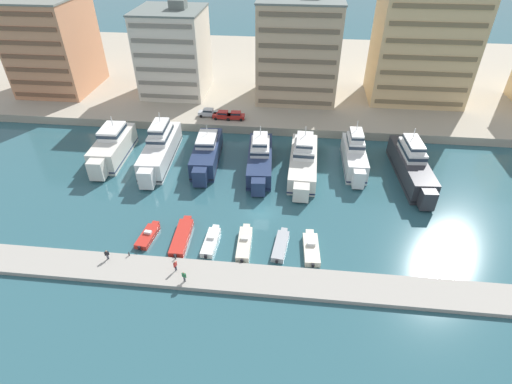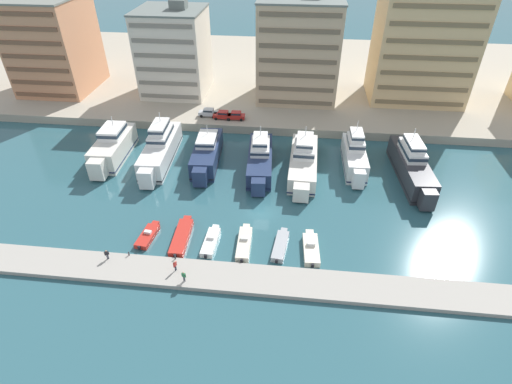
{
  "view_description": "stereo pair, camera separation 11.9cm",
  "coord_description": "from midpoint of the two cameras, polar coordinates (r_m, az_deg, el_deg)",
  "views": [
    {
      "loc": [
        4.52,
        -49.76,
        40.59
      ],
      "look_at": [
        -1.07,
        2.18,
        2.5
      ],
      "focal_mm": 28.0,
      "sensor_mm": 36.0,
      "label": 1
    },
    {
      "loc": [
        4.64,
        -49.75,
        40.59
      ],
      "look_at": [
        -1.07,
        2.18,
        2.5
      ],
      "focal_mm": 28.0,
      "sensor_mm": 36.0,
      "label": 2
    }
  ],
  "objects": [
    {
      "name": "ground_plane",
      "position": [
        64.37,
        0.69,
        -2.99
      ],
      "size": [
        400.0,
        400.0,
        0.0
      ],
      "primitive_type": "plane",
      "color": "#2D5B66"
    },
    {
      "name": "quay_promenade",
      "position": [
        118.15,
        3.72,
        16.4
      ],
      "size": [
        180.0,
        70.0,
        1.81
      ],
      "primitive_type": "cube",
      "color": "#ADA38E",
      "rests_on": "ground"
    },
    {
      "name": "pier_dock",
      "position": [
        53.8,
        -0.83,
        -12.37
      ],
      "size": [
        120.0,
        5.01,
        0.64
      ],
      "primitive_type": "cube",
      "color": "#A8A399",
      "rests_on": "ground"
    },
    {
      "name": "yacht_ivory_far_left",
      "position": [
        81.96,
        -19.87,
        6.09
      ],
      "size": [
        5.44,
        16.8,
        7.74
      ],
      "color": "silver",
      "rests_on": "ground"
    },
    {
      "name": "yacht_white_left",
      "position": [
        78.6,
        -13.59,
        6.1
      ],
      "size": [
        5.36,
        20.3,
        8.8
      ],
      "color": "white",
      "rests_on": "ground"
    },
    {
      "name": "yacht_navy_mid_left",
      "position": [
        76.4,
        -7.12,
        5.52
      ],
      "size": [
        5.31,
        17.27,
        6.76
      ],
      "color": "navy",
      "rests_on": "ground"
    },
    {
      "name": "yacht_navy_center_left",
      "position": [
        74.12,
        0.52,
        4.83
      ],
      "size": [
        5.42,
        18.46,
        7.59
      ],
      "color": "navy",
      "rests_on": "ground"
    },
    {
      "name": "yacht_ivory_center",
      "position": [
        73.9,
        6.73,
        4.53
      ],
      "size": [
        5.27,
        19.8,
        7.88
      ],
      "color": "silver",
      "rests_on": "ground"
    },
    {
      "name": "yacht_white_center_right",
      "position": [
        76.57,
        13.83,
        5.15
      ],
      "size": [
        3.92,
        15.42,
        8.58
      ],
      "color": "white",
      "rests_on": "ground"
    },
    {
      "name": "yacht_charcoal_mid_right",
      "position": [
        76.57,
        21.29,
        3.59
      ],
      "size": [
        5.48,
        20.28,
        8.5
      ],
      "color": "#333338",
      "rests_on": "ground"
    },
    {
      "name": "motorboat_red_far_left",
      "position": [
        61.82,
        -15.23,
        -6.03
      ],
      "size": [
        2.45,
        6.13,
        1.11
      ],
      "color": "red",
      "rests_on": "ground"
    },
    {
      "name": "motorboat_red_left",
      "position": [
        60.36,
        -10.6,
        -6.31
      ],
      "size": [
        2.41,
        8.76,
        0.97
      ],
      "color": "red",
      "rests_on": "ground"
    },
    {
      "name": "motorboat_white_mid_left",
      "position": [
        59.05,
        -6.5,
        -7.04
      ],
      "size": [
        2.01,
        6.8,
        1.2
      ],
      "color": "white",
      "rests_on": "ground"
    },
    {
      "name": "motorboat_cream_center_left",
      "position": [
        58.28,
        -1.73,
        -7.34
      ],
      "size": [
        2.09,
        7.69,
        1.42
      ],
      "color": "beige",
      "rests_on": "ground"
    },
    {
      "name": "motorboat_grey_center",
      "position": [
        58.22,
        3.48,
        -7.62
      ],
      "size": [
        2.37,
        7.06,
        0.87
      ],
      "color": "#9EA3A8",
      "rests_on": "ground"
    },
    {
      "name": "motorboat_cream_center_right",
      "position": [
        58.1,
        7.82,
        -7.98
      ],
      "size": [
        2.52,
        7.3,
        1.41
      ],
      "color": "beige",
      "rests_on": "ground"
    },
    {
      "name": "car_silver_far_left",
      "position": [
        90.85,
        -6.92,
        11.24
      ],
      "size": [
        4.14,
        2.0,
        1.8
      ],
      "color": "#B7BCC1",
      "rests_on": "quay_promenade"
    },
    {
      "name": "car_red_left",
      "position": [
        89.38,
        -4.84,
        10.94
      ],
      "size": [
        4.15,
        2.02,
        1.8
      ],
      "color": "red",
      "rests_on": "quay_promenade"
    },
    {
      "name": "car_red_mid_left",
      "position": [
        88.93,
        -2.99,
        10.89
      ],
      "size": [
        4.15,
        2.02,
        1.8
      ],
      "color": "red",
      "rests_on": "quay_promenade"
    },
    {
      "name": "apartment_block_far_left",
      "position": [
        114.22,
        -27.04,
        18.27
      ],
      "size": [
        16.61,
        18.16,
        23.5
      ],
      "color": "tan",
      "rests_on": "quay_promenade"
    },
    {
      "name": "apartment_block_left",
      "position": [
        102.9,
        -11.7,
        19.01
      ],
      "size": [
        15.34,
        15.1,
        21.34
      ],
      "color": "silver",
      "rests_on": "quay_promenade"
    },
    {
      "name": "apartment_block_mid_left",
      "position": [
        97.75,
        5.99,
        19.52
      ],
      "size": [
        18.54,
        14.95,
        24.29
      ],
      "color": "#C6AD89",
      "rests_on": "quay_promenade"
    },
    {
      "name": "apartment_block_center_left",
      "position": [
        103.49,
        22.63,
        18.59
      ],
      "size": [
        21.59,
        14.84,
        26.11
      ],
      "color": "#E0BC84",
      "rests_on": "quay_promenade"
    },
    {
      "name": "pedestrian_near_edge",
      "position": [
        58.9,
        -20.59,
        -8.29
      ],
      "size": [
        0.56,
        0.38,
        1.59
      ],
      "color": "#282D3D",
      "rests_on": "pier_dock"
    },
    {
      "name": "pedestrian_mid_deck",
      "position": [
        53.25,
        -10.31,
        -11.7
      ],
      "size": [
        0.63,
        0.34,
        1.68
      ],
      "color": "#4C515B",
      "rests_on": "pier_dock"
    },
    {
      "name": "pedestrian_far_side",
      "position": [
        54.75,
        -11.52,
        -10.18
      ],
      "size": [
        0.39,
        0.63,
        1.72
      ],
      "color": "#282D3D",
      "rests_on": "pier_dock"
    },
    {
      "name": "bollard_west",
      "position": [
        58.88,
        -17.76,
        -8.39
      ],
      "size": [
        0.2,
        0.2,
        0.61
      ],
      "color": "#2D2D33",
      "rests_on": "pier_dock"
    },
    {
      "name": "bollard_west_mid",
      "position": [
        56.75,
        -11.51,
        -9.13
      ],
      "size": [
        0.2,
        0.2,
        0.61
      ],
      "color": "#2D2D33",
      "rests_on": "pier_dock"
    }
  ]
}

